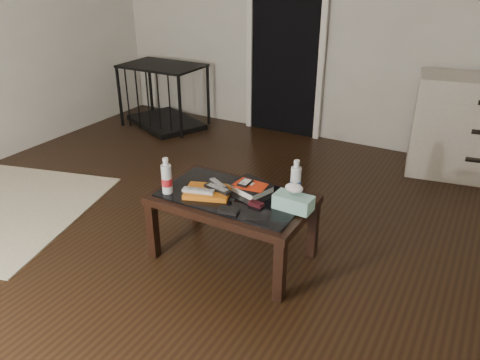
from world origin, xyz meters
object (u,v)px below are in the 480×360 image
at_px(textbook, 250,187).
at_px(water_bottle_left, 167,176).
at_px(coffee_table, 233,204).
at_px(water_bottle_right, 296,178).
at_px(tissue_box, 293,202).
at_px(pet_crate, 165,106).

relative_size(textbook, water_bottle_left, 1.05).
relative_size(coffee_table, water_bottle_right, 4.20).
distance_m(coffee_table, textbook, 0.16).
distance_m(water_bottle_left, tissue_box, 0.81).
bearing_deg(textbook, pet_crate, 157.13).
distance_m(pet_crate, water_bottle_right, 3.00).
height_order(pet_crate, textbook, pet_crate).
height_order(water_bottle_left, tissue_box, water_bottle_left).
bearing_deg(coffee_table, water_bottle_right, 28.89).
bearing_deg(tissue_box, pet_crate, 144.02).
bearing_deg(water_bottle_right, textbook, -163.80).
height_order(coffee_table, water_bottle_left, water_bottle_left).
bearing_deg(coffee_table, textbook, 58.80).
relative_size(pet_crate, water_bottle_left, 4.48).
xyz_separation_m(water_bottle_left, tissue_box, (0.79, 0.19, -0.07)).
xyz_separation_m(pet_crate, water_bottle_right, (2.40, -1.76, 0.35)).
distance_m(coffee_table, pet_crate, 2.84).
xyz_separation_m(textbook, tissue_box, (0.34, -0.09, 0.02)).
height_order(water_bottle_right, tissue_box, water_bottle_right).
relative_size(pet_crate, tissue_box, 4.64).
bearing_deg(water_bottle_left, coffee_table, 24.89).
xyz_separation_m(textbook, water_bottle_left, (-0.45, -0.29, 0.10)).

